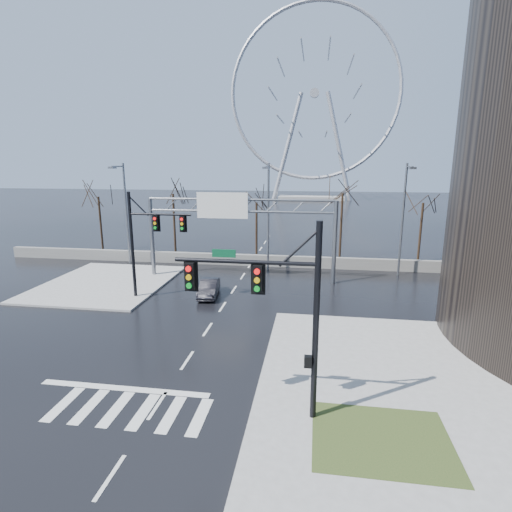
% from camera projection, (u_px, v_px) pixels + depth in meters
% --- Properties ---
extents(ground, '(260.00, 260.00, 0.00)m').
position_uv_depth(ground, '(187.00, 360.00, 20.72)').
color(ground, black).
rests_on(ground, ground).
extents(sidewalk_right_ext, '(12.00, 10.00, 0.15)m').
position_uv_depth(sidewalk_right_ext, '(380.00, 354.00, 21.19)').
color(sidewalk_right_ext, gray).
rests_on(sidewalk_right_ext, ground).
extents(sidewalk_far, '(10.00, 12.00, 0.15)m').
position_uv_depth(sidewalk_far, '(107.00, 283.00, 33.85)').
color(sidewalk_far, gray).
rests_on(sidewalk_far, ground).
extents(grass_strip, '(5.00, 4.00, 0.02)m').
position_uv_depth(grass_strip, '(381.00, 439.00, 14.57)').
color(grass_strip, '#2B411B').
rests_on(grass_strip, sidewalk_near).
extents(barrier_wall, '(52.00, 0.50, 1.10)m').
position_uv_depth(barrier_wall, '(250.00, 260.00, 39.86)').
color(barrier_wall, slate).
rests_on(barrier_wall, ground).
extents(signal_mast_near, '(5.52, 0.41, 8.00)m').
position_uv_depth(signal_mast_near, '(280.00, 303.00, 14.98)').
color(signal_mast_near, black).
rests_on(signal_mast_near, ground).
extents(signal_mast_far, '(4.72, 0.41, 8.00)m').
position_uv_depth(signal_mast_far, '(146.00, 236.00, 29.10)').
color(signal_mast_far, black).
rests_on(signal_mast_far, ground).
extents(sign_gantry, '(16.36, 0.40, 7.60)m').
position_uv_depth(sign_gantry, '(236.00, 221.00, 34.00)').
color(sign_gantry, slate).
rests_on(sign_gantry, ground).
extents(streetlight_left, '(0.50, 2.55, 10.00)m').
position_uv_depth(streetlight_left, '(124.00, 207.00, 38.61)').
color(streetlight_left, slate).
rests_on(streetlight_left, ground).
extents(streetlight_mid, '(0.50, 2.55, 10.00)m').
position_uv_depth(streetlight_mid, '(268.00, 209.00, 36.59)').
color(streetlight_mid, slate).
rests_on(streetlight_mid, ground).
extents(streetlight_right, '(0.50, 2.55, 10.00)m').
position_uv_depth(streetlight_right, '(404.00, 211.00, 34.85)').
color(streetlight_right, slate).
rests_on(streetlight_right, ground).
extents(tree_far_left, '(3.50, 3.50, 7.00)m').
position_uv_depth(tree_far_left, '(99.00, 203.00, 45.16)').
color(tree_far_left, black).
rests_on(tree_far_left, ground).
extents(tree_left, '(3.75, 3.75, 7.50)m').
position_uv_depth(tree_left, '(173.00, 201.00, 43.29)').
color(tree_left, black).
rests_on(tree_left, ground).
extents(tree_center, '(3.25, 3.25, 6.50)m').
position_uv_depth(tree_center, '(256.00, 209.00, 43.14)').
color(tree_center, black).
rests_on(tree_center, ground).
extents(tree_right, '(3.90, 3.90, 7.80)m').
position_uv_depth(tree_right, '(342.00, 201.00, 40.64)').
color(tree_right, black).
rests_on(tree_right, ground).
extents(tree_far_right, '(3.40, 3.40, 6.80)m').
position_uv_depth(tree_far_right, '(423.00, 210.00, 40.15)').
color(tree_far_right, black).
rests_on(tree_far_right, ground).
extents(ferris_wheel, '(45.00, 6.00, 50.91)m').
position_uv_depth(ferris_wheel, '(314.00, 101.00, 105.56)').
color(ferris_wheel, gray).
rests_on(ferris_wheel, ground).
extents(car, '(1.78, 3.95, 1.26)m').
position_uv_depth(car, '(209.00, 288.00, 30.66)').
color(car, black).
rests_on(car, ground).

